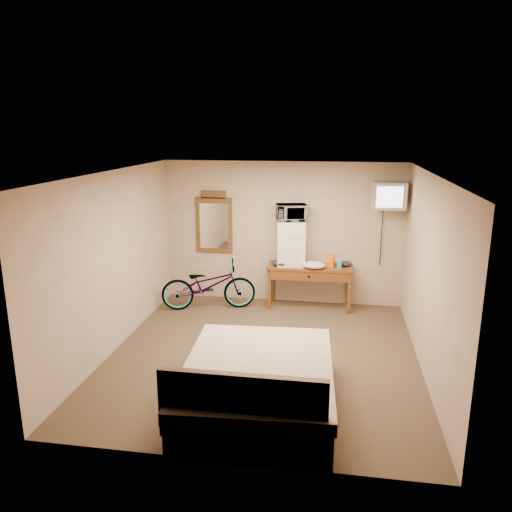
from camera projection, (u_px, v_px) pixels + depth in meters
name	position (u px, v px, depth m)	size (l,w,h in m)	color
room	(264.00, 268.00, 6.60)	(4.60, 4.64, 2.50)	#4D3626
desk	(310.00, 272.00, 8.58)	(1.46, 0.58, 0.75)	brown
mini_fridge	(291.00, 243.00, 8.57)	(0.54, 0.52, 0.77)	silver
microwave	(291.00, 212.00, 8.44)	(0.50, 0.34, 0.28)	silver
snack_bag	(331.00, 260.00, 8.47)	(0.12, 0.07, 0.24)	#E25A14
blue_cup	(340.00, 264.00, 8.40)	(0.08, 0.08, 0.14)	#389AC0
cloth_cream	(314.00, 265.00, 8.40)	(0.39, 0.30, 0.12)	beige
cloth_dark_a	(280.00, 263.00, 8.54)	(0.29, 0.22, 0.11)	black
cloth_dark_b	(346.00, 264.00, 8.53)	(0.21, 0.17, 0.09)	black
crt_television	(389.00, 195.00, 8.07)	(0.55, 0.62, 0.44)	black
wall_mirror	(214.00, 223.00, 8.92)	(0.66, 0.04, 1.11)	brown
bicycle	(209.00, 285.00, 8.58)	(0.56, 1.61, 0.85)	black
bed	(257.00, 386.00, 5.51)	(1.75, 2.25, 0.90)	brown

